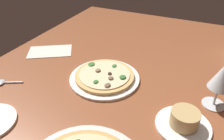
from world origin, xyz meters
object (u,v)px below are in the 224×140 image
object	(u,v)px
wine_glass_far	(222,78)
paper_menu	(50,51)
ramekin_on_saucer	(184,121)
pizza_main	(105,77)
spoon	(4,82)

from	to	relation	value
wine_glass_far	paper_menu	bearing A→B (deg)	-95.55
ramekin_on_saucer	paper_menu	size ratio (longest dim) A/B	0.81
ramekin_on_saucer	paper_menu	xyz separation A→B (cm)	(-21.09, -65.80, -2.03)
paper_menu	wine_glass_far	bearing A→B (deg)	52.70
pizza_main	ramekin_on_saucer	xyz separation A→B (cm)	(11.84, 31.93, 1.01)
ramekin_on_saucer	pizza_main	bearing A→B (deg)	-110.35
ramekin_on_saucer	paper_menu	world-z (taller)	ramekin_on_saucer
wine_glass_far	pizza_main	bearing A→B (deg)	-86.95
ramekin_on_saucer	wine_glass_far	xyz separation A→B (cm)	(-13.95, 7.63, 8.95)
pizza_main	wine_glass_far	xyz separation A→B (cm)	(-2.11, 39.56, 9.96)
ramekin_on_saucer	wine_glass_far	bearing A→B (deg)	151.32
paper_menu	spoon	bearing A→B (deg)	-31.25
ramekin_on_saucer	spoon	xyz separation A→B (cm)	(6.87, -65.55, -1.72)
pizza_main	ramekin_on_saucer	distance (cm)	34.07
wine_glass_far	spoon	distance (cm)	76.84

